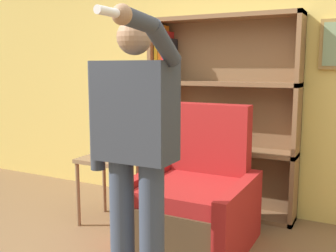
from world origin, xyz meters
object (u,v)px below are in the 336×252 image
bookcase (208,116)px  side_table (108,169)px  armchair (195,202)px  table_lamp (107,125)px  person_standing (134,146)px

bookcase → side_table: size_ratio=3.07×
bookcase → armchair: 1.02m
bookcase → table_lamp: size_ratio=4.75×
armchair → person_standing: size_ratio=0.66×
bookcase → armchair: bookcase is taller
side_table → table_lamp: (-0.00, 0.00, 0.41)m
table_lamp → bookcase: bearing=48.8°
bookcase → person_standing: 1.75m
side_table → bookcase: bearing=48.8°
armchair → person_standing: (0.01, -0.94, 0.64)m
side_table → table_lamp: table_lamp is taller
side_table → table_lamp: bearing=180.0°
bookcase → side_table: bookcase is taller
person_standing → side_table: bearing=132.9°
bookcase → table_lamp: 1.02m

